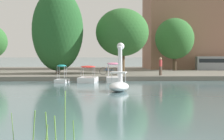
{
  "coord_description": "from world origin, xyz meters",
  "views": [
    {
      "loc": [
        -0.37,
        -9.48,
        2.39
      ],
      "look_at": [
        1.02,
        18.72,
        1.28
      ],
      "focal_mm": 64.51,
      "sensor_mm": 36.0,
      "label": 1
    }
  ],
  "objects": [
    {
      "name": "pedal_boat_teal",
      "position": [
        -2.93,
        24.43,
        0.45
      ],
      "size": [
        1.18,
        1.84,
        1.51
      ],
      "color": "white",
      "rests_on": "ground_plane"
    },
    {
      "name": "pedal_boat_red",
      "position": [
        -0.73,
        24.61,
        0.41
      ],
      "size": [
        1.8,
        2.49,
        1.42
      ],
      "color": "white",
      "rests_on": "ground_plane"
    },
    {
      "name": "tree_willow_near_path",
      "position": [
        -3.84,
        31.35,
        4.83
      ],
      "size": [
        6.15,
        5.64,
        8.57
      ],
      "color": "brown",
      "rests_on": "shore_bank_far"
    },
    {
      "name": "person_on_path",
      "position": [
        6.05,
        27.96,
        1.31
      ],
      "size": [
        0.3,
        0.3,
        1.69
      ],
      "color": "#47382D",
      "rests_on": "shore_bank_far"
    },
    {
      "name": "pedal_boat_pink",
      "position": [
        1.41,
        24.48,
        0.47
      ],
      "size": [
        1.12,
        2.21,
        1.69
      ],
      "color": "white",
      "rests_on": "ground_plane"
    },
    {
      "name": "apartment_block",
      "position": [
        17.47,
        45.96,
        6.58
      ],
      "size": [
        20.71,
        8.77,
        12.37
      ],
      "primitive_type": "cube",
      "rotation": [
        0.0,
        0.0,
        0.01
      ],
      "color": "#996B56",
      "rests_on": "shore_bank_far"
    },
    {
      "name": "parked_van",
      "position": [
        15.13,
        39.9,
        1.32
      ],
      "size": [
        5.14,
        2.28,
        1.7
      ],
      "color": "gray",
      "rests_on": "shore_bank_far"
    },
    {
      "name": "swan_boat",
      "position": [
        1.37,
        16.43,
        0.59
      ],
      "size": [
        1.7,
        2.9,
        3.16
      ],
      "color": "white",
      "rests_on": "ground_plane"
    },
    {
      "name": "tree_sapling_by_fence",
      "position": [
        9.63,
        38.9,
        4.27
      ],
      "size": [
        6.19,
        6.01,
        6.37
      ],
      "color": "#423323",
      "rests_on": "shore_bank_far"
    },
    {
      "name": "bicycle_parked",
      "position": [
        1.21,
        28.8,
        0.77
      ],
      "size": [
        1.8,
        0.3,
        0.73
      ],
      "color": "black",
      "rests_on": "shore_bank_far"
    },
    {
      "name": "reed_clump_foreground",
      "position": [
        -1.44,
        -0.06,
        0.53
      ],
      "size": [
        2.14,
        1.02,
        1.55
      ],
      "color": "#669942",
      "rests_on": "ground_plane"
    },
    {
      "name": "tree_broadleaf_left",
      "position": [
        2.78,
        32.55,
        4.66
      ],
      "size": [
        7.83,
        7.84,
        6.78
      ],
      "color": "#4C3823",
      "rests_on": "shore_bank_far"
    },
    {
      "name": "shore_bank_far",
      "position": [
        0.0,
        40.2,
        0.2
      ],
      "size": [
        136.25,
        27.95,
        0.4
      ],
      "primitive_type": "cube",
      "color": "#6B665B",
      "rests_on": "ground_plane"
    }
  ]
}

